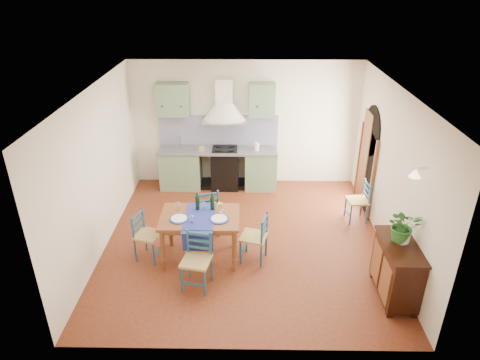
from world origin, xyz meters
name	(u,v)px	position (x,y,z in m)	size (l,w,h in m)	color
floor	(244,241)	(0.00, 0.00, 0.00)	(5.00, 5.00, 0.00)	#4B2210
back_wall	(224,142)	(-0.47, 2.29, 1.05)	(5.00, 0.96, 2.80)	silver
right_wall	(387,169)	(2.50, 0.28, 1.34)	(0.26, 5.00, 2.80)	silver
left_wall	(98,171)	(-2.50, 0.00, 1.40)	(0.04, 5.00, 2.80)	silver
ceiling	(245,90)	(0.00, 0.00, 2.80)	(5.00, 5.00, 0.01)	silver
dining_table	(200,221)	(-0.73, -0.51, 0.73)	(1.31, 0.98, 1.15)	brown
chair_near	(197,260)	(-0.73, -1.22, 0.47)	(0.50, 0.50, 0.91)	navy
chair_far	(206,210)	(-0.71, 0.25, 0.50)	(0.56, 0.56, 0.96)	navy
chair_left	(147,235)	(-1.65, -0.51, 0.45)	(0.50, 0.50, 0.86)	navy
chair_right	(256,237)	(0.19, -0.57, 0.46)	(0.51, 0.51, 0.89)	navy
chair_spare	(359,201)	(2.23, 0.78, 0.43)	(0.42, 0.42, 0.83)	navy
sideboard	(396,268)	(2.26, -1.43, 0.51)	(0.50, 1.05, 0.94)	black
potted_plant	(403,226)	(2.28, -1.32, 1.19)	(0.46, 0.40, 0.51)	#275F25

